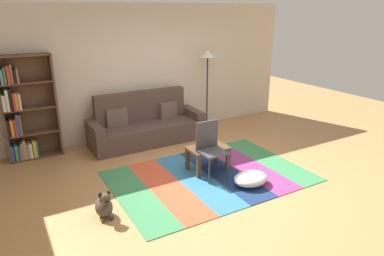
{
  "coord_description": "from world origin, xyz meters",
  "views": [
    {
      "loc": [
        -2.79,
        -4.2,
        2.56
      ],
      "look_at": [
        -0.01,
        0.64,
        0.65
      ],
      "focal_mm": 32.41,
      "sensor_mm": 36.0,
      "label": 1
    }
  ],
  "objects_px": {
    "bookshelf": "(24,113)",
    "pouf": "(251,179)",
    "standing_lamp": "(207,64)",
    "folding_chair": "(210,145)",
    "dog": "(104,206)",
    "coffee_table": "(208,152)",
    "couch": "(146,126)",
    "tv_remote": "(213,146)"
  },
  "relations": [
    {
      "from": "bookshelf",
      "to": "pouf",
      "type": "relative_size",
      "value": 3.34
    },
    {
      "from": "standing_lamp",
      "to": "pouf",
      "type": "bearing_deg",
      "value": -108.56
    },
    {
      "from": "pouf",
      "to": "folding_chair",
      "type": "bearing_deg",
      "value": 121.79
    },
    {
      "from": "pouf",
      "to": "standing_lamp",
      "type": "xyz_separation_m",
      "value": [
        0.91,
        2.72,
        1.33
      ]
    },
    {
      "from": "pouf",
      "to": "dog",
      "type": "relative_size",
      "value": 1.4
    },
    {
      "from": "coffee_table",
      "to": "pouf",
      "type": "bearing_deg",
      "value": -69.79
    },
    {
      "from": "standing_lamp",
      "to": "folding_chair",
      "type": "bearing_deg",
      "value": -121.16
    },
    {
      "from": "pouf",
      "to": "couch",
      "type": "bearing_deg",
      "value": 104.65
    },
    {
      "from": "standing_lamp",
      "to": "tv_remote",
      "type": "xyz_separation_m",
      "value": [
        -1.12,
        -1.97,
        -1.02
      ]
    },
    {
      "from": "standing_lamp",
      "to": "tv_remote",
      "type": "height_order",
      "value": "standing_lamp"
    },
    {
      "from": "couch",
      "to": "coffee_table",
      "type": "height_order",
      "value": "couch"
    },
    {
      "from": "bookshelf",
      "to": "tv_remote",
      "type": "distance_m",
      "value": 3.36
    },
    {
      "from": "tv_remote",
      "to": "folding_chair",
      "type": "height_order",
      "value": "folding_chair"
    },
    {
      "from": "coffee_table",
      "to": "pouf",
      "type": "distance_m",
      "value": 0.86
    },
    {
      "from": "tv_remote",
      "to": "coffee_table",
      "type": "bearing_deg",
      "value": 159.0
    },
    {
      "from": "couch",
      "to": "standing_lamp",
      "type": "xyz_separation_m",
      "value": [
        1.58,
        0.19,
        1.11
      ]
    },
    {
      "from": "bookshelf",
      "to": "tv_remote",
      "type": "xyz_separation_m",
      "value": [
        2.61,
        -2.07,
        -0.43
      ]
    },
    {
      "from": "coffee_table",
      "to": "standing_lamp",
      "type": "xyz_separation_m",
      "value": [
        1.2,
        1.94,
        1.11
      ]
    },
    {
      "from": "bookshelf",
      "to": "folding_chair",
      "type": "relative_size",
      "value": 2.06
    },
    {
      "from": "pouf",
      "to": "tv_remote",
      "type": "relative_size",
      "value": 3.7
    },
    {
      "from": "couch",
      "to": "coffee_table",
      "type": "distance_m",
      "value": 1.79
    },
    {
      "from": "couch",
      "to": "dog",
      "type": "distance_m",
      "value": 2.74
    },
    {
      "from": "couch",
      "to": "bookshelf",
      "type": "relative_size",
      "value": 1.22
    },
    {
      "from": "couch",
      "to": "pouf",
      "type": "height_order",
      "value": "couch"
    },
    {
      "from": "pouf",
      "to": "dog",
      "type": "height_order",
      "value": "dog"
    },
    {
      "from": "couch",
      "to": "pouf",
      "type": "bearing_deg",
      "value": -75.35
    },
    {
      "from": "couch",
      "to": "dog",
      "type": "bearing_deg",
      "value": -124.1
    },
    {
      "from": "tv_remote",
      "to": "folding_chair",
      "type": "bearing_deg",
      "value": -134.74
    },
    {
      "from": "coffee_table",
      "to": "tv_remote",
      "type": "distance_m",
      "value": 0.13
    },
    {
      "from": "bookshelf",
      "to": "standing_lamp",
      "type": "relative_size",
      "value": 1.07
    },
    {
      "from": "dog",
      "to": "couch",
      "type": "bearing_deg",
      "value": 55.9
    },
    {
      "from": "standing_lamp",
      "to": "tv_remote",
      "type": "relative_size",
      "value": 11.52
    },
    {
      "from": "dog",
      "to": "folding_chair",
      "type": "distance_m",
      "value": 1.89
    },
    {
      "from": "folding_chair",
      "to": "pouf",
      "type": "bearing_deg",
      "value": -2.01
    },
    {
      "from": "pouf",
      "to": "folding_chair",
      "type": "relative_size",
      "value": 0.62
    },
    {
      "from": "dog",
      "to": "standing_lamp",
      "type": "bearing_deg",
      "value": 38.25
    },
    {
      "from": "coffee_table",
      "to": "tv_remote",
      "type": "xyz_separation_m",
      "value": [
        0.08,
        -0.03,
        0.1
      ]
    },
    {
      "from": "bookshelf",
      "to": "pouf",
      "type": "distance_m",
      "value": 4.05
    },
    {
      "from": "couch",
      "to": "folding_chair",
      "type": "height_order",
      "value": "couch"
    },
    {
      "from": "bookshelf",
      "to": "folding_chair",
      "type": "height_order",
      "value": "bookshelf"
    },
    {
      "from": "coffee_table",
      "to": "couch",
      "type": "bearing_deg",
      "value": 102.07
    },
    {
      "from": "coffee_table",
      "to": "tv_remote",
      "type": "height_order",
      "value": "tv_remote"
    }
  ]
}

